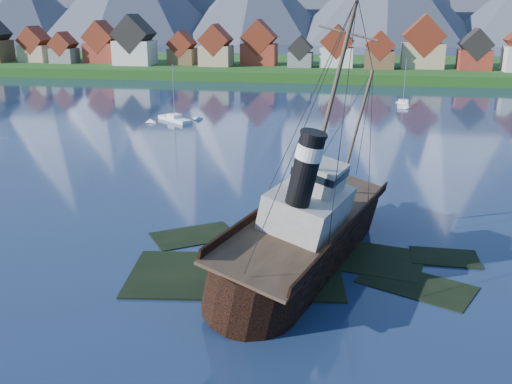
# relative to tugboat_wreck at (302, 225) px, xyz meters

# --- Properties ---
(ground) EXTENTS (1400.00, 1400.00, 0.00)m
(ground) POSITION_rel_tugboat_wreck_xyz_m (-2.05, -3.09, -3.05)
(ground) COLOR #182743
(ground) RESTS_ON ground
(shoal) EXTENTS (31.71, 21.24, 1.14)m
(shoal) POSITION_rel_tugboat_wreck_xyz_m (-0.28, -0.94, -3.40)
(shoal) COLOR black
(shoal) RESTS_ON ground
(shore_bank) EXTENTS (600.00, 80.00, 3.20)m
(shore_bank) POSITION_rel_tugboat_wreck_xyz_m (-2.05, 166.91, -3.05)
(shore_bank) COLOR #133F12
(shore_bank) RESTS_ON ground
(seawall) EXTENTS (600.00, 2.50, 2.00)m
(seawall) POSITION_rel_tugboat_wreck_xyz_m (-2.05, 128.91, -3.05)
(seawall) COLOR #3F3D38
(seawall) RESTS_ON ground
(town) EXTENTS (250.96, 16.69, 17.30)m
(town) POSITION_rel_tugboat_wreck_xyz_m (-35.17, 149.09, 5.94)
(town) COLOR maroon
(town) RESTS_ON ground
(tugboat_wreck) EXTENTS (7.11, 30.64, 24.28)m
(tugboat_wreck) POSITION_rel_tugboat_wreck_xyz_m (0.00, 0.00, 0.00)
(tugboat_wreck) COLOR black
(tugboat_wreck) RESTS_ON ground
(sailboat_c) EXTENTS (8.56, 7.67, 11.88)m
(sailboat_c) POSITION_rel_tugboat_wreck_xyz_m (-32.24, 61.59, -2.78)
(sailboat_c) COLOR white
(sailboat_c) RESTS_ON ground
(sailboat_e) EXTENTS (3.07, 9.89, 11.32)m
(sailboat_e) POSITION_rel_tugboat_wreck_xyz_m (14.55, 90.04, -2.80)
(sailboat_e) COLOR white
(sailboat_e) RESTS_ON ground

